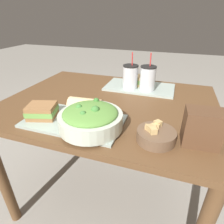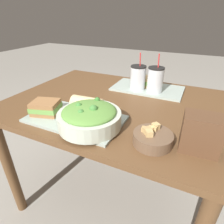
{
  "view_description": "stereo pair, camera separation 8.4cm",
  "coord_description": "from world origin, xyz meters",
  "px_view_note": "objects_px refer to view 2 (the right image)",
  "views": [
    {
      "loc": [
        0.33,
        -0.92,
        1.22
      ],
      "look_at": [
        0.09,
        -0.22,
        0.83
      ],
      "focal_mm": 30.0,
      "sensor_mm": 36.0,
      "label": 1
    },
    {
      "loc": [
        0.41,
        -0.89,
        1.22
      ],
      "look_at": [
        0.09,
        -0.22,
        0.83
      ],
      "focal_mm": 30.0,
      "sensor_mm": 36.0,
      "label": 2
    }
  ],
  "objects_px": {
    "sandwich_near": "(46,107)",
    "baguette_near": "(88,104)",
    "sandwich_far": "(146,82)",
    "chip_bag": "(201,133)",
    "salad_bowl": "(89,116)",
    "soup_bowl": "(153,138)",
    "drink_cup_red": "(155,80)",
    "drink_cup_dark": "(138,78)"
  },
  "relations": [
    {
      "from": "drink_cup_dark",
      "to": "chip_bag",
      "type": "height_order",
      "value": "drink_cup_dark"
    },
    {
      "from": "soup_bowl",
      "to": "drink_cup_dark",
      "type": "xyz_separation_m",
      "value": [
        -0.23,
        0.51,
        0.06
      ]
    },
    {
      "from": "soup_bowl",
      "to": "chip_bag",
      "type": "distance_m",
      "value": 0.17
    },
    {
      "from": "salad_bowl",
      "to": "sandwich_near",
      "type": "xyz_separation_m",
      "value": [
        -0.25,
        0.01,
        -0.01
      ]
    },
    {
      "from": "sandwich_near",
      "to": "sandwich_far",
      "type": "relative_size",
      "value": 0.98
    },
    {
      "from": "sandwich_near",
      "to": "sandwich_far",
      "type": "height_order",
      "value": "same"
    },
    {
      "from": "salad_bowl",
      "to": "chip_bag",
      "type": "xyz_separation_m",
      "value": [
        0.43,
        0.04,
        0.01
      ]
    },
    {
      "from": "salad_bowl",
      "to": "soup_bowl",
      "type": "distance_m",
      "value": 0.28
    },
    {
      "from": "sandwich_far",
      "to": "chip_bag",
      "type": "distance_m",
      "value": 0.65
    },
    {
      "from": "sandwich_far",
      "to": "baguette_near",
      "type": "bearing_deg",
      "value": -130.15
    },
    {
      "from": "baguette_near",
      "to": "drink_cup_dark",
      "type": "relative_size",
      "value": 0.73
    },
    {
      "from": "soup_bowl",
      "to": "sandwich_near",
      "type": "bearing_deg",
      "value": 179.9
    },
    {
      "from": "drink_cup_dark",
      "to": "drink_cup_red",
      "type": "height_order",
      "value": "drink_cup_red"
    },
    {
      "from": "salad_bowl",
      "to": "baguette_near",
      "type": "bearing_deg",
      "value": 124.35
    },
    {
      "from": "sandwich_far",
      "to": "chip_bag",
      "type": "relative_size",
      "value": 1.1
    },
    {
      "from": "sandwich_near",
      "to": "chip_bag",
      "type": "distance_m",
      "value": 0.69
    },
    {
      "from": "sandwich_near",
      "to": "drink_cup_dark",
      "type": "height_order",
      "value": "drink_cup_dark"
    },
    {
      "from": "salad_bowl",
      "to": "drink_cup_dark",
      "type": "relative_size",
      "value": 1.19
    },
    {
      "from": "sandwich_far",
      "to": "drink_cup_red",
      "type": "xyz_separation_m",
      "value": [
        0.07,
        -0.07,
        0.04
      ]
    },
    {
      "from": "drink_cup_dark",
      "to": "salad_bowl",
      "type": "bearing_deg",
      "value": -94.89
    },
    {
      "from": "salad_bowl",
      "to": "chip_bag",
      "type": "relative_size",
      "value": 1.91
    },
    {
      "from": "baguette_near",
      "to": "drink_cup_dark",
      "type": "height_order",
      "value": "drink_cup_dark"
    },
    {
      "from": "baguette_near",
      "to": "sandwich_far",
      "type": "relative_size",
      "value": 1.07
    },
    {
      "from": "baguette_near",
      "to": "chip_bag",
      "type": "height_order",
      "value": "chip_bag"
    },
    {
      "from": "sandwich_far",
      "to": "salad_bowl",
      "type": "bearing_deg",
      "value": -119.42
    },
    {
      "from": "drink_cup_dark",
      "to": "chip_bag",
      "type": "distance_m",
      "value": 0.61
    },
    {
      "from": "chip_bag",
      "to": "salad_bowl",
      "type": "bearing_deg",
      "value": -178.45
    },
    {
      "from": "baguette_near",
      "to": "drink_cup_red",
      "type": "height_order",
      "value": "drink_cup_red"
    },
    {
      "from": "drink_cup_dark",
      "to": "drink_cup_red",
      "type": "relative_size",
      "value": 0.99
    },
    {
      "from": "baguette_near",
      "to": "chip_bag",
      "type": "bearing_deg",
      "value": -101.93
    },
    {
      "from": "soup_bowl",
      "to": "sandwich_far",
      "type": "relative_size",
      "value": 0.97
    },
    {
      "from": "drink_cup_red",
      "to": "salad_bowl",
      "type": "bearing_deg",
      "value": -106.69
    },
    {
      "from": "soup_bowl",
      "to": "salad_bowl",
      "type": "bearing_deg",
      "value": -178.45
    },
    {
      "from": "soup_bowl",
      "to": "drink_cup_dark",
      "type": "relative_size",
      "value": 0.66
    },
    {
      "from": "baguette_near",
      "to": "drink_cup_dark",
      "type": "xyz_separation_m",
      "value": [
        0.12,
        0.4,
        0.03
      ]
    },
    {
      "from": "baguette_near",
      "to": "sandwich_near",
      "type": "bearing_deg",
      "value": 117.36
    },
    {
      "from": "soup_bowl",
      "to": "drink_cup_red",
      "type": "xyz_separation_m",
      "value": [
        -0.12,
        0.51,
        0.06
      ]
    },
    {
      "from": "soup_bowl",
      "to": "drink_cup_dark",
      "type": "distance_m",
      "value": 0.56
    },
    {
      "from": "sandwich_far",
      "to": "chip_bag",
      "type": "bearing_deg",
      "value": -78.63
    },
    {
      "from": "salad_bowl",
      "to": "sandwich_far",
      "type": "bearing_deg",
      "value": 82.24
    },
    {
      "from": "sandwich_near",
      "to": "baguette_near",
      "type": "distance_m",
      "value": 0.2
    },
    {
      "from": "salad_bowl",
      "to": "drink_cup_red",
      "type": "relative_size",
      "value": 1.17
    }
  ]
}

